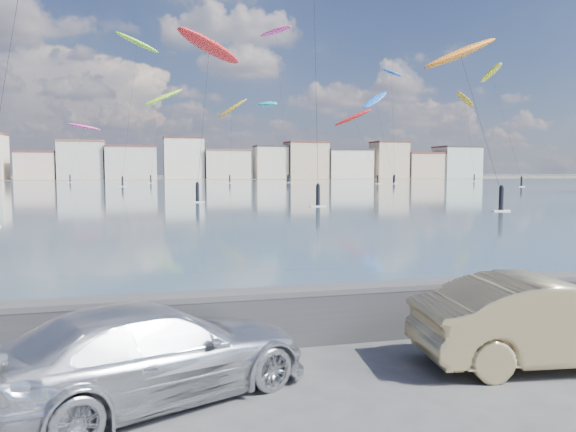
{
  "coord_description": "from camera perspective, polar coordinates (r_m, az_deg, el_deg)",
  "views": [
    {
      "loc": [
        -1.73,
        -6.72,
        3.11
      ],
      "look_at": [
        1.0,
        4.0,
        2.2
      ],
      "focal_mm": 35.0,
      "sensor_mm": 36.0,
      "label": 1
    }
  ],
  "objects": [
    {
      "name": "ground",
      "position": [
        7.61,
        0.14,
        -19.44
      ],
      "size": [
        700.0,
        700.0,
        0.0
      ],
      "primitive_type": "plane",
      "color": "#333335",
      "rests_on": "ground"
    },
    {
      "name": "bay_water",
      "position": [
        98.29,
        -13.29,
        2.77
      ],
      "size": [
        500.0,
        177.0,
        0.0
      ],
      "primitive_type": "cube",
      "color": "#324D58",
      "rests_on": "ground"
    },
    {
      "name": "far_shore_strip",
      "position": [
        206.75,
        -13.84,
        3.71
      ],
      "size": [
        500.0,
        60.0,
        0.0
      ],
      "primitive_type": "cube",
      "color": "#4C473D",
      "rests_on": "ground"
    },
    {
      "name": "seawall",
      "position": [
        9.91,
        -3.81,
        -10.1
      ],
      "size": [
        400.0,
        0.36,
        1.08
      ],
      "color": "#28282B",
      "rests_on": "ground"
    },
    {
      "name": "far_buildings",
      "position": [
        192.77,
        -13.44,
        5.44
      ],
      "size": [
        240.79,
        13.26,
        14.6
      ],
      "color": "beige",
      "rests_on": "ground"
    },
    {
      "name": "car_silver",
      "position": [
        8.01,
        -13.56,
        -13.31
      ],
      "size": [
        4.84,
        3.49,
        1.3
      ],
      "primitive_type": "imported",
      "rotation": [
        0.0,
        0.0,
        1.99
      ],
      "color": "silver",
      "rests_on": "ground"
    },
    {
      "name": "car_champagne",
      "position": [
        10.01,
        25.12,
        -9.62
      ],
      "size": [
        4.46,
        2.0,
        1.42
      ],
      "primitive_type": "imported",
      "rotation": [
        0.0,
        0.0,
        1.45
      ],
      "color": "tan",
      "rests_on": "ground"
    },
    {
      "name": "kitesurfer_0",
      "position": [
        156.95,
        -20.03,
        8.44
      ],
      "size": [
        8.55,
        9.76,
        15.51
      ],
      "color": "#E5338C",
      "rests_on": "ground"
    },
    {
      "name": "kitesurfer_1",
      "position": [
        56.93,
        17.14,
        15.29
      ],
      "size": [
        7.71,
        12.67,
        15.96
      ],
      "color": "orange",
      "rests_on": "ground"
    },
    {
      "name": "kitesurfer_2",
      "position": [
        150.58,
        -12.59,
        11.62
      ],
      "size": [
        10.48,
        16.59,
        24.65
      ],
      "color": "#8CD826",
      "rests_on": "ground"
    },
    {
      "name": "kitesurfer_4",
      "position": [
        126.09,
        -15.09,
        16.52
      ],
      "size": [
        9.25,
        16.28,
        31.94
      ],
      "color": "#8CD826",
      "rests_on": "ground"
    },
    {
      "name": "kitesurfer_5",
      "position": [
        169.97,
        17.56,
        11.07
      ],
      "size": [
        7.38,
        10.55,
        25.55
      ],
      "color": "#BF8C19",
      "rests_on": "ground"
    },
    {
      "name": "kitesurfer_6",
      "position": [
        131.69,
        6.66,
        9.83
      ],
      "size": [
        9.02,
        9.14,
        17.49
      ],
      "color": "red",
      "rests_on": "ground"
    },
    {
      "name": "kitesurfer_7",
      "position": [
        153.07,
        10.47,
        13.93
      ],
      "size": [
        5.55,
        11.99,
        30.49
      ],
      "color": "blue",
      "rests_on": "ground"
    },
    {
      "name": "kitesurfer_8",
      "position": [
        133.97,
        8.84,
        11.4
      ],
      "size": [
        7.7,
        9.59,
        22.0
      ],
      "color": "blue",
      "rests_on": "ground"
    },
    {
      "name": "kitesurfer_9",
      "position": [
        125.66,
        19.94,
        13.41
      ],
      "size": [
        5.48,
        19.04,
        25.07
      ],
      "color": "yellow",
      "rests_on": "ground"
    },
    {
      "name": "kitesurfer_11",
      "position": [
        70.0,
        -7.99,
        16.58
      ],
      "size": [
        9.73,
        18.57,
        19.44
      ],
      "color": "red",
      "rests_on": "ground"
    },
    {
      "name": "kitesurfer_12",
      "position": [
        148.8,
        -2.1,
        11.24
      ],
      "size": [
        7.16,
        13.69,
        21.71
      ],
      "color": "#19BFBF",
      "rests_on": "ground"
    },
    {
      "name": "kitesurfer_13",
      "position": [
        147.29,
        -1.21,
        18.06
      ],
      "size": [
        8.4,
        12.89,
        39.1
      ],
      "color": "#E5338C",
      "rests_on": "ground"
    },
    {
      "name": "kitesurfer_17",
      "position": [
        145.83,
        -5.69,
        10.74
      ],
      "size": [
        8.17,
        13.34,
        21.74
      ],
      "color": "#BF8C19",
      "rests_on": "ground"
    }
  ]
}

